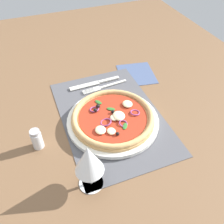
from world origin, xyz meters
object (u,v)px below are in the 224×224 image
pizza (113,117)px  knife (94,83)px  napkin (136,74)px  pepper_shaker (37,139)px  fork (103,87)px  plate (113,121)px  wine_glass (89,161)px

pizza → knife: 21.93cm
napkin → pepper_shaker: pepper_shaker is taller
knife → pepper_shaker: bearing=40.9°
pizza → napkin: pizza is taller
fork → napkin: bearing=-171.2°
fork → napkin: (3.89, -16.09, -0.44)cm
knife → napkin: 18.26cm
pizza → pepper_shaker: 24.03cm
fork → knife: knife is taller
plate → pizza: 1.77cm
wine_glass → napkin: bearing=-38.4°
napkin → wine_glass: bearing=141.6°
pizza → knife: pizza is taller
napkin → fork: bearing=103.6°
plate → knife: (21.77, -0.80, -0.43)cm
pizza → wine_glass: bearing=144.2°
pizza → wine_glass: (-18.25, 13.17, 7.31)cm
plate → napkin: plate is taller
pizza → knife: bearing=-2.1°
fork → pepper_shaker: (-19.36, 26.95, 2.63)cm
napkin → pizza: bearing=139.6°
wine_glass → plate: bearing=-35.8°
pizza → napkin: (22.33, -19.04, -2.67)cm
fork → pepper_shaker: 33.29cm
fork → napkin: size_ratio=1.16×
plate → pizza: bearing=-168.5°
pizza → pepper_shaker: bearing=92.2°
knife → napkin: size_ratio=1.29×
knife → napkin: knife is taller
plate → napkin: (22.30, -19.05, -0.90)cm
pizza → wine_glass: 23.67cm
pepper_shaker → knife: bearing=-47.5°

